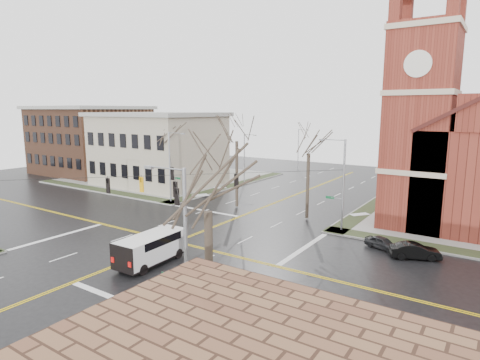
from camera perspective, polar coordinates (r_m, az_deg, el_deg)
The scene contains 19 objects.
ground at distance 37.57m, azimuth -9.11°, elevation -8.68°, with size 120.00×120.00×0.00m, color black.
sidewalks at distance 37.55m, azimuth -9.12°, elevation -8.57°, with size 80.00×80.00×0.17m.
road_markings at distance 37.57m, azimuth -9.11°, elevation -8.67°, with size 100.00×100.00×0.01m.
civic_building_a at distance 65.62m, azimuth -11.51°, elevation 4.15°, with size 18.00×14.00×11.00m, color #A1997F.
civic_building_b at distance 82.13m, azimuth -20.45°, elevation 5.21°, with size 18.00×16.00×12.00m, color brown.
signal_pole_ne at distance 40.27m, azimuth 14.26°, elevation -0.32°, with size 2.75×0.22×9.00m.
signal_pole_nw at distance 52.23m, azimuth -9.82°, elevation 2.14°, with size 2.75×0.22×9.00m.
signal_pole_se at distance 20.71m, azimuth -8.07°, elevation -9.85°, with size 2.75×0.22×9.00m.
span_wires at distance 36.08m, azimuth -9.38°, elevation 0.69°, with size 23.02×23.02×0.03m.
traffic_signals at distance 35.73m, azimuth -10.08°, elevation -0.64°, with size 8.21×8.26×1.30m.
streetlight_north_a at distance 64.77m, azimuth 0.73°, elevation 3.36°, with size 2.30×0.20×8.00m.
streetlight_north_b at distance 82.17m, azimuth 8.38°, elevation 4.66°, with size 2.30×0.20×8.00m.
cargo_van at distance 32.66m, azimuth -12.23°, elevation -9.14°, with size 2.57×6.17×2.31m.
parked_car_a at distance 37.31m, azimuth 19.60°, elevation -8.42°, with size 1.26×3.13×1.07m, color black.
parked_car_b at distance 35.89m, azimuth 23.63°, elevation -9.23°, with size 1.37×3.92×1.29m, color black.
tree_nw_far at distance 55.57m, azimuth -9.84°, elevation 5.76°, with size 4.00×4.00×11.03m.
tree_nw_near at distance 48.34m, azimuth -0.47°, elevation 6.17°, with size 4.00×4.00×12.07m.
tree_ne at distance 43.66m, azimuth 9.76°, elevation 4.36°, with size 4.00×4.00×10.72m.
tree_se at distance 16.64m, azimuth -4.57°, elevation -2.82°, with size 4.00×4.00×11.42m.
Camera 1 is at (24.42, -25.94, 11.94)m, focal length 30.00 mm.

